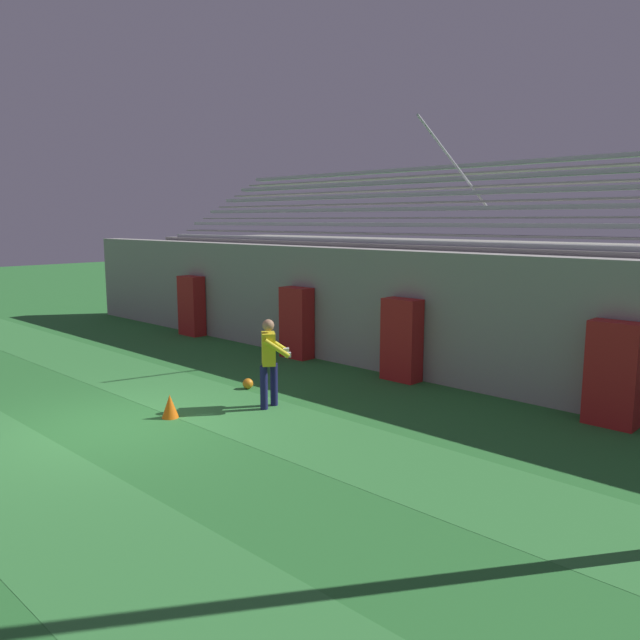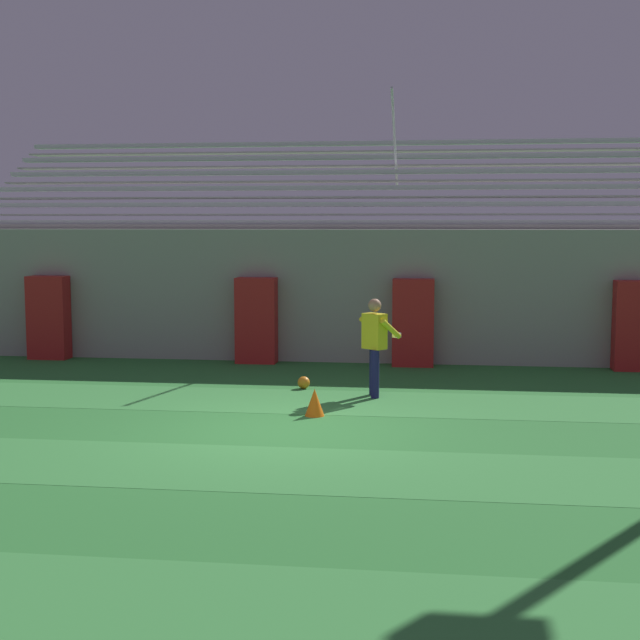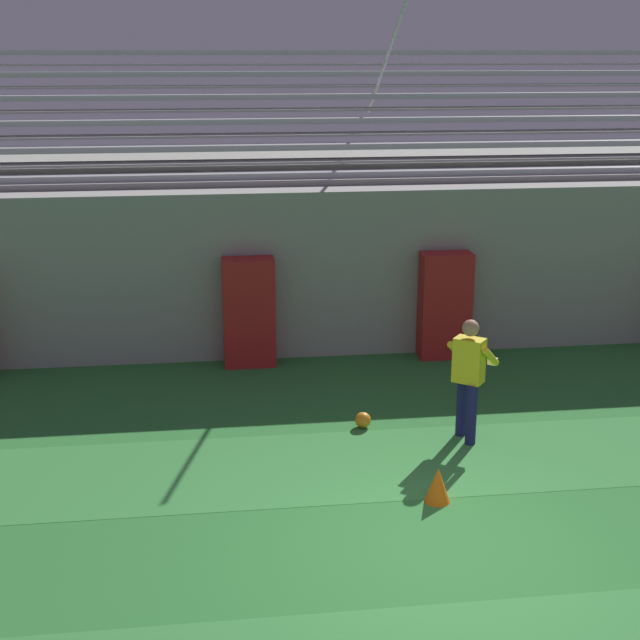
# 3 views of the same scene
# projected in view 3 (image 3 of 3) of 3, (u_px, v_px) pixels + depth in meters

# --- Properties ---
(ground_plane) EXTENTS (80.00, 80.00, 0.00)m
(ground_plane) POSITION_uv_depth(u_px,v_px,m) (437.00, 548.00, 9.31)
(ground_plane) COLOR #2D7533
(turf_stripe_far) EXTENTS (28.00, 2.01, 0.01)m
(turf_stripe_far) POSITION_uv_depth(u_px,v_px,m) (396.00, 462.00, 11.25)
(turf_stripe_far) COLOR #38843D
(turf_stripe_far) RESTS_ON ground
(back_wall) EXTENTS (24.00, 0.60, 2.80)m
(back_wall) POSITION_uv_depth(u_px,v_px,m) (343.00, 272.00, 15.07)
(back_wall) COLOR #999691
(back_wall) RESTS_ON ground
(padding_pillar_gate_left) EXTENTS (0.85, 0.44, 1.80)m
(padding_pillar_gate_left) POSITION_uv_depth(u_px,v_px,m) (249.00, 312.00, 14.50)
(padding_pillar_gate_left) COLOR #B21E1E
(padding_pillar_gate_left) RESTS_ON ground
(padding_pillar_gate_right) EXTENTS (0.85, 0.44, 1.80)m
(padding_pillar_gate_right) POSITION_uv_depth(u_px,v_px,m) (445.00, 306.00, 14.89)
(padding_pillar_gate_right) COLOR #B21E1E
(padding_pillar_gate_right) RESTS_ON ground
(bleacher_stand) EXTENTS (18.00, 4.75, 5.83)m
(bleacher_stand) POSITION_uv_depth(u_px,v_px,m) (323.00, 234.00, 17.60)
(bleacher_stand) COLOR #999691
(bleacher_stand) RESTS_ON ground
(goalkeeper) EXTENTS (0.74, 0.73, 1.67)m
(goalkeeper) POSITION_uv_depth(u_px,v_px,m) (469.00, 372.00, 11.65)
(goalkeeper) COLOR #19194C
(goalkeeper) RESTS_ON ground
(soccer_ball) EXTENTS (0.22, 0.22, 0.22)m
(soccer_ball) POSITION_uv_depth(u_px,v_px,m) (363.00, 420.00, 12.25)
(soccer_ball) COLOR orange
(soccer_ball) RESTS_ON ground
(traffic_cone) EXTENTS (0.30, 0.30, 0.42)m
(traffic_cone) POSITION_uv_depth(u_px,v_px,m) (438.00, 485.00, 10.21)
(traffic_cone) COLOR orange
(traffic_cone) RESTS_ON ground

